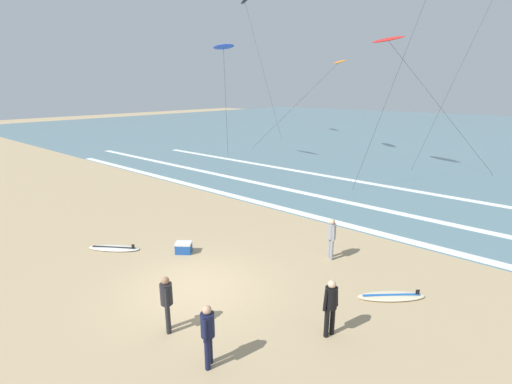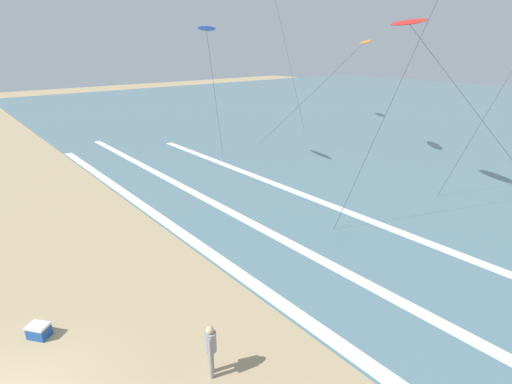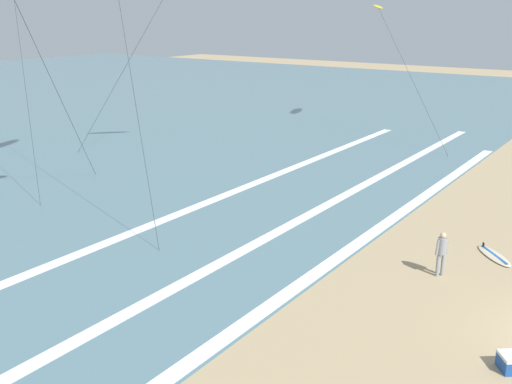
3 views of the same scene
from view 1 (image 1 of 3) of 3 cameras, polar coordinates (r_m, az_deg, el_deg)
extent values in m
plane|color=tan|center=(12.39, -9.27, -14.58)|extent=(160.00, 160.00, 0.00)
cube|color=slate|center=(60.55, 32.91, 7.46)|extent=(140.00, 90.00, 0.01)
cube|color=white|center=(18.82, 8.20, -3.60)|extent=(47.91, 0.57, 0.01)
cube|color=white|center=(21.01, 16.14, -2.01)|extent=(56.24, 0.56, 0.01)
cube|color=white|center=(25.05, 23.31, 0.17)|extent=(48.95, 0.59, 0.01)
cylinder|color=black|center=(10.30, 11.82, -18.98)|extent=(0.13, 0.13, 0.82)
cylinder|color=black|center=(10.18, 10.96, -19.38)|extent=(0.13, 0.13, 0.82)
cylinder|color=black|center=(9.86, 11.62, -15.84)|extent=(0.32, 0.32, 0.58)
cylinder|color=black|center=(9.98, 12.42, -15.62)|extent=(0.13, 0.15, 0.56)
cylinder|color=black|center=(9.76, 10.78, -16.32)|extent=(0.13, 0.15, 0.56)
sphere|color=#DBB28E|center=(9.66, 11.75, -13.90)|extent=(0.21, 0.21, 0.21)
cylinder|color=#232328|center=(10.55, -13.57, -18.15)|extent=(0.13, 0.13, 0.82)
cylinder|color=#232328|center=(10.39, -13.54, -18.76)|extent=(0.13, 0.13, 0.82)
cylinder|color=#232328|center=(10.10, -13.82, -15.16)|extent=(0.32, 0.32, 0.58)
cylinder|color=#232328|center=(10.27, -13.84, -14.75)|extent=(0.16, 0.15, 0.56)
cylinder|color=#232328|center=(9.95, -13.79, -15.83)|extent=(0.16, 0.15, 0.56)
sphere|color=#9E7051|center=(9.91, -13.97, -13.25)|extent=(0.21, 0.21, 0.21)
cylinder|color=#141938|center=(9.17, -7.59, -23.74)|extent=(0.13, 0.13, 0.82)
cylinder|color=#141938|center=(9.32, -7.21, -22.98)|extent=(0.13, 0.13, 0.82)
cylinder|color=#141938|center=(8.82, -7.57, -19.83)|extent=(0.32, 0.32, 0.58)
cylinder|color=#141938|center=(8.69, -7.94, -20.66)|extent=(0.15, 0.16, 0.56)
cylinder|color=#141938|center=(8.98, -7.20, -19.28)|extent=(0.15, 0.16, 0.56)
sphere|color=tan|center=(8.60, -7.67, -17.75)|extent=(0.21, 0.21, 0.21)
cylinder|color=gray|center=(14.31, 11.39, -8.48)|extent=(0.13, 0.13, 0.82)
cylinder|color=gray|center=(14.15, 11.72, -8.80)|extent=(0.13, 0.13, 0.82)
cylinder|color=gray|center=(13.96, 11.71, -6.02)|extent=(0.32, 0.32, 0.58)
cylinder|color=gray|center=(14.13, 11.40, -5.85)|extent=(0.16, 0.15, 0.56)
cylinder|color=gray|center=(13.81, 12.02, -6.40)|extent=(0.16, 0.15, 0.56)
sphere|color=#DBB28E|center=(13.82, 11.80, -4.55)|extent=(0.21, 0.21, 0.21)
ellipsoid|color=silver|center=(15.92, -21.28, -8.17)|extent=(2.07, 1.68, 0.09)
cube|color=black|center=(15.90, -21.29, -8.00)|extent=(1.53, 1.09, 0.01)
cube|color=black|center=(15.52, -18.61, -8.02)|extent=(0.11, 0.08, 0.16)
ellipsoid|color=beige|center=(12.47, 20.33, -14.98)|extent=(1.94, 1.87, 0.09)
cube|color=#1959B2|center=(12.45, 20.35, -14.79)|extent=(1.37, 1.29, 0.01)
cube|color=black|center=(12.74, 23.89, -14.06)|extent=(0.10, 0.09, 0.16)
cylinder|color=#333333|center=(32.77, 28.32, 14.69)|extent=(3.09, 4.86, 13.20)
ellipsoid|color=blue|center=(31.80, -5.12, 21.62)|extent=(3.29, 1.58, 0.43)
cylinder|color=#333333|center=(33.38, -4.72, 13.23)|extent=(2.33, 2.59, 9.46)
ellipsoid|color=orange|center=(37.82, 12.87, 19.16)|extent=(2.83, 2.79, 0.43)
cylinder|color=#333333|center=(38.37, 5.80, 12.94)|extent=(7.98, 3.59, 8.66)
cylinder|color=#333333|center=(25.45, 22.47, 19.99)|extent=(3.02, 5.73, 17.12)
ellipsoid|color=black|center=(50.01, -1.79, 27.62)|extent=(3.01, 2.56, 0.43)
cylinder|color=#333333|center=(47.50, 1.17, 18.25)|extent=(5.47, 0.77, 16.42)
ellipsoid|color=red|center=(29.44, 19.80, 21.47)|extent=(3.21, 2.13, 0.43)
cylinder|color=#333333|center=(30.34, 26.97, 11.44)|extent=(7.19, 4.59, 9.56)
cube|color=#1E4C9E|center=(14.78, -11.20, -8.64)|extent=(0.74, 0.72, 0.36)
cube|color=silver|center=(14.69, -11.25, -7.86)|extent=(0.76, 0.73, 0.08)
camera|label=2|loc=(7.52, 54.99, 27.05)|focal=27.75mm
camera|label=3|loc=(26.20, -38.31, 18.40)|focal=42.04mm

